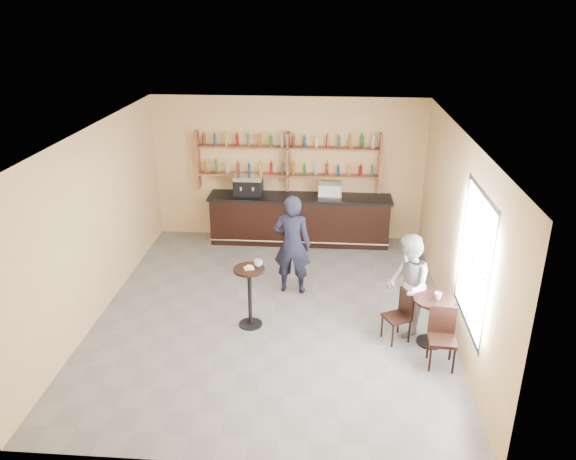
# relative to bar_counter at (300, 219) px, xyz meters

# --- Properties ---
(floor) EXTENTS (7.00, 7.00, 0.00)m
(floor) POSITION_rel_bar_counter_xyz_m (-0.28, -3.15, -0.54)
(floor) COLOR slate
(floor) RESTS_ON ground
(ceiling) EXTENTS (7.00, 7.00, 0.00)m
(ceiling) POSITION_rel_bar_counter_xyz_m (-0.28, -3.15, 2.66)
(ceiling) COLOR white
(ceiling) RESTS_ON wall_back
(wall_back) EXTENTS (7.00, 0.00, 7.00)m
(wall_back) POSITION_rel_bar_counter_xyz_m (-0.28, 0.35, 1.06)
(wall_back) COLOR #EBC386
(wall_back) RESTS_ON floor
(wall_front) EXTENTS (7.00, 0.00, 7.00)m
(wall_front) POSITION_rel_bar_counter_xyz_m (-0.28, -6.65, 1.06)
(wall_front) COLOR #EBC386
(wall_front) RESTS_ON floor
(wall_left) EXTENTS (0.00, 7.00, 7.00)m
(wall_left) POSITION_rel_bar_counter_xyz_m (-3.28, -3.15, 1.06)
(wall_left) COLOR #EBC386
(wall_left) RESTS_ON floor
(wall_right) EXTENTS (0.00, 7.00, 7.00)m
(wall_right) POSITION_rel_bar_counter_xyz_m (2.72, -3.15, 1.06)
(wall_right) COLOR #EBC386
(wall_right) RESTS_ON floor
(window_pane) EXTENTS (0.00, 2.00, 2.00)m
(window_pane) POSITION_rel_bar_counter_xyz_m (2.71, -4.35, 1.16)
(window_pane) COLOR white
(window_pane) RESTS_ON wall_right
(window_frame) EXTENTS (0.04, 1.70, 2.10)m
(window_frame) POSITION_rel_bar_counter_xyz_m (2.70, -4.35, 1.16)
(window_frame) COLOR black
(window_frame) RESTS_ON wall_right
(shelf_unit) EXTENTS (4.00, 0.26, 1.40)m
(shelf_unit) POSITION_rel_bar_counter_xyz_m (-0.28, 0.22, 1.27)
(shelf_unit) COLOR brown
(shelf_unit) RESTS_ON wall_back
(liquor_bottles) EXTENTS (3.68, 0.10, 1.00)m
(liquor_bottles) POSITION_rel_bar_counter_xyz_m (-0.28, 0.22, 1.44)
(liquor_bottles) COLOR #8C5919
(liquor_bottles) RESTS_ON shelf_unit
(bar_counter) EXTENTS (4.02, 0.79, 1.09)m
(bar_counter) POSITION_rel_bar_counter_xyz_m (0.00, 0.00, 0.00)
(bar_counter) COLOR black
(bar_counter) RESTS_ON floor
(espresso_machine) EXTENTS (0.63, 0.41, 0.44)m
(espresso_machine) POSITION_rel_bar_counter_xyz_m (-1.14, 0.00, 0.76)
(espresso_machine) COLOR black
(espresso_machine) RESTS_ON bar_counter
(pastry_case) EXTENTS (0.57, 0.49, 0.31)m
(pastry_case) POSITION_rel_bar_counter_xyz_m (0.65, 0.00, 0.70)
(pastry_case) COLOR silver
(pastry_case) RESTS_ON bar_counter
(pedestal_table) EXTENTS (0.52, 0.52, 1.06)m
(pedestal_table) POSITION_rel_bar_counter_xyz_m (-0.62, -3.58, -0.01)
(pedestal_table) COLOR black
(pedestal_table) RESTS_ON floor
(napkin) EXTENTS (0.20, 0.20, 0.00)m
(napkin) POSITION_rel_bar_counter_xyz_m (-0.62, -3.58, 0.52)
(napkin) COLOR white
(napkin) RESTS_ON pedestal_table
(donut) EXTENTS (0.17, 0.17, 0.05)m
(donut) POSITION_rel_bar_counter_xyz_m (-0.61, -3.59, 0.55)
(donut) COLOR #DB8850
(donut) RESTS_ON napkin
(cup_pedestal) EXTENTS (0.18, 0.18, 0.11)m
(cup_pedestal) POSITION_rel_bar_counter_xyz_m (-0.48, -3.48, 0.57)
(cup_pedestal) COLOR white
(cup_pedestal) RESTS_ON pedestal_table
(man_main) EXTENTS (0.73, 0.51, 1.90)m
(man_main) POSITION_rel_bar_counter_xyz_m (-0.01, -2.32, 0.40)
(man_main) COLOR black
(man_main) RESTS_ON floor
(cafe_table) EXTENTS (0.74, 0.74, 0.81)m
(cafe_table) POSITION_rel_bar_counter_xyz_m (2.32, -3.89, -0.14)
(cafe_table) COLOR black
(cafe_table) RESTS_ON floor
(cup_cafe) EXTENTS (0.15, 0.15, 0.10)m
(cup_cafe) POSITION_rel_bar_counter_xyz_m (2.37, -3.89, 0.32)
(cup_cafe) COLOR white
(cup_cafe) RESTS_ON cafe_table
(chair_west) EXTENTS (0.50, 0.50, 0.85)m
(chair_west) POSITION_rel_bar_counter_xyz_m (1.77, -3.84, -0.12)
(chair_west) COLOR black
(chair_west) RESTS_ON floor
(chair_south) EXTENTS (0.42, 0.42, 0.92)m
(chair_south) POSITION_rel_bar_counter_xyz_m (2.37, -4.49, -0.09)
(chair_south) COLOR black
(chair_south) RESTS_ON floor
(patron_second) EXTENTS (0.65, 0.84, 1.71)m
(patron_second) POSITION_rel_bar_counter_xyz_m (1.93, -3.57, 0.31)
(patron_second) COLOR #949499
(patron_second) RESTS_ON floor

